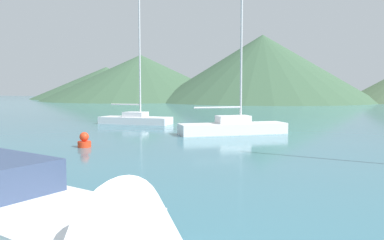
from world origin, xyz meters
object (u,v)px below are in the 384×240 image
Objects in this scene: sailboat_middle at (233,126)px; buoy_marker at (84,141)px; motorboat_near at (11,207)px; sailboat_inner at (136,117)px.

sailboat_middle reaches higher than buoy_marker.
buoy_marker is at bearing 132.50° from motorboat_near.
sailboat_inner reaches higher than sailboat_middle.
motorboat_near is 9.57m from buoy_marker.
motorboat_near reaches higher than buoy_marker.
buoy_marker is at bearing -160.19° from sailboat_middle.
motorboat_near is 1.05× the size of sailboat_middle.
motorboat_near is 13.95× the size of buoy_marker.
sailboat_middle is 13.24× the size of buoy_marker.
sailboat_inner is 8.90m from sailboat_middle.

